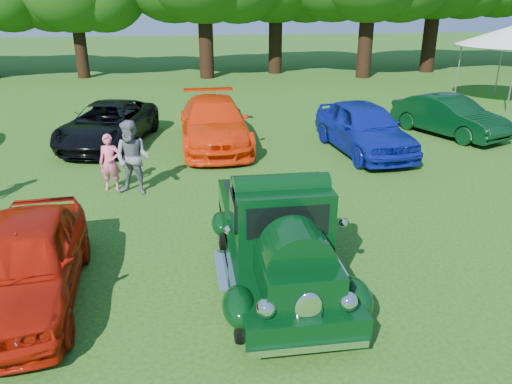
{
  "coord_description": "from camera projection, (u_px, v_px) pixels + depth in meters",
  "views": [
    {
      "loc": [
        -0.48,
        -7.62,
        4.73
      ],
      "look_at": [
        0.85,
        1.49,
        1.1
      ],
      "focal_mm": 35.0,
      "sensor_mm": 36.0,
      "label": 1
    }
  ],
  "objects": [
    {
      "name": "ground",
      "position": [
        221.0,
        283.0,
        8.81
      ],
      "size": [
        120.0,
        120.0,
        0.0
      ],
      "primitive_type": "plane",
      "color": "#214B11",
      "rests_on": "ground"
    },
    {
      "name": "hero_pickup",
      "position": [
        278.0,
        238.0,
        8.68
      ],
      "size": [
        2.23,
        4.78,
        1.87
      ],
      "color": "black",
      "rests_on": "ground"
    },
    {
      "name": "red_convertible",
      "position": [
        25.0,
        262.0,
        8.06
      ],
      "size": [
        1.99,
        4.33,
        1.44
      ],
      "primitive_type": "imported",
      "rotation": [
        0.0,
        0.0,
        0.07
      ],
      "color": "#AE1607",
      "rests_on": "ground"
    },
    {
      "name": "back_car_black",
      "position": [
        108.0,
        124.0,
        16.82
      ],
      "size": [
        3.41,
        5.43,
        1.4
      ],
      "primitive_type": "imported",
      "rotation": [
        0.0,
        0.0,
        -0.23
      ],
      "color": "black",
      "rests_on": "ground"
    },
    {
      "name": "back_car_orange",
      "position": [
        214.0,
        123.0,
        16.63
      ],
      "size": [
        2.26,
        5.41,
        1.56
      ],
      "primitive_type": "imported",
      "rotation": [
        0.0,
        0.0,
        0.01
      ],
      "color": "#F63408",
      "rests_on": "ground"
    },
    {
      "name": "back_car_blue",
      "position": [
        364.0,
        127.0,
        15.94
      ],
      "size": [
        2.35,
        4.91,
        1.62
      ],
      "primitive_type": "imported",
      "rotation": [
        0.0,
        0.0,
        0.1
      ],
      "color": "navy",
      "rests_on": "ground"
    },
    {
      "name": "back_car_green",
      "position": [
        449.0,
        116.0,
        17.94
      ],
      "size": [
        3.06,
        4.5,
        1.4
      ],
      "primitive_type": "imported",
      "rotation": [
        0.0,
        0.0,
        0.41
      ],
      "color": "black",
      "rests_on": "ground"
    },
    {
      "name": "spectator_pink",
      "position": [
        110.0,
        162.0,
        12.81
      ],
      "size": [
        0.56,
        0.38,
        1.48
      ],
      "primitive_type": "imported",
      "rotation": [
        0.0,
        0.0,
        -0.06
      ],
      "color": "#F96688",
      "rests_on": "ground"
    },
    {
      "name": "spectator_grey",
      "position": [
        132.0,
        158.0,
        12.46
      ],
      "size": [
        1.11,
        0.99,
        1.9
      ],
      "primitive_type": "imported",
      "rotation": [
        0.0,
        0.0,
        -0.34
      ],
      "color": "slate",
      "rests_on": "ground"
    },
    {
      "name": "canopy_tent",
      "position": [
        512.0,
        36.0,
        22.35
      ],
      "size": [
        5.97,
        5.97,
        3.51
      ],
      "rotation": [
        0.0,
        0.0,
        0.34
      ],
      "color": "white",
      "rests_on": "ground"
    }
  ]
}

